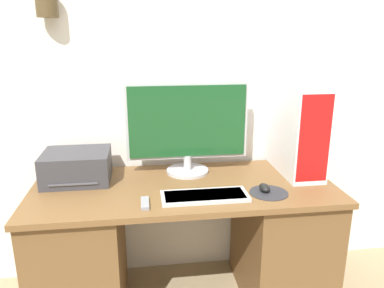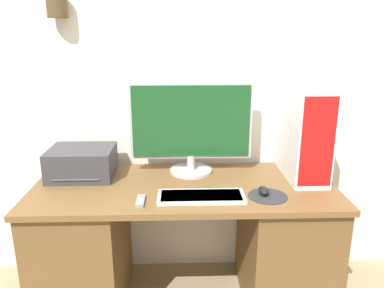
{
  "view_description": "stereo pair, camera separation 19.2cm",
  "coord_description": "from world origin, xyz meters",
  "px_view_note": "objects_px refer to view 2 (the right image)",
  "views": [
    {
      "loc": [
        -0.21,
        -1.49,
        1.5
      ],
      "look_at": [
        0.04,
        0.33,
        0.96
      ],
      "focal_mm": 35.0,
      "sensor_mm": 36.0,
      "label": 1
    },
    {
      "loc": [
        -0.02,
        -1.5,
        1.5
      ],
      "look_at": [
        0.04,
        0.33,
        0.96
      ],
      "focal_mm": 35.0,
      "sensor_mm": 36.0,
      "label": 2
    }
  ],
  "objects_px": {
    "mouse": "(264,191)",
    "remote_control": "(141,201)",
    "printer": "(82,163)",
    "monitor": "(191,125)",
    "keyboard": "(201,196)",
    "computer_tower": "(304,132)"
  },
  "relations": [
    {
      "from": "monitor",
      "to": "computer_tower",
      "type": "bearing_deg",
      "value": -7.29
    },
    {
      "from": "mouse",
      "to": "remote_control",
      "type": "xyz_separation_m",
      "value": [
        -0.6,
        -0.07,
        -0.01
      ]
    },
    {
      "from": "monitor",
      "to": "keyboard",
      "type": "xyz_separation_m",
      "value": [
        0.04,
        -0.37,
        -0.27
      ]
    },
    {
      "from": "monitor",
      "to": "mouse",
      "type": "bearing_deg",
      "value": -43.7
    },
    {
      "from": "monitor",
      "to": "remote_control",
      "type": "relative_size",
      "value": 5.56
    },
    {
      "from": "remote_control",
      "to": "monitor",
      "type": "bearing_deg",
      "value": 58.08
    },
    {
      "from": "computer_tower",
      "to": "remote_control",
      "type": "height_order",
      "value": "computer_tower"
    },
    {
      "from": "printer",
      "to": "remote_control",
      "type": "relative_size",
      "value": 2.85
    },
    {
      "from": "monitor",
      "to": "mouse",
      "type": "height_order",
      "value": "monitor"
    },
    {
      "from": "monitor",
      "to": "mouse",
      "type": "xyz_separation_m",
      "value": [
        0.35,
        -0.33,
        -0.25
      ]
    },
    {
      "from": "monitor",
      "to": "keyboard",
      "type": "distance_m",
      "value": 0.45
    },
    {
      "from": "keyboard",
      "to": "computer_tower",
      "type": "xyz_separation_m",
      "value": [
        0.58,
        0.29,
        0.24
      ]
    },
    {
      "from": "mouse",
      "to": "remote_control",
      "type": "height_order",
      "value": "mouse"
    },
    {
      "from": "keyboard",
      "to": "monitor",
      "type": "bearing_deg",
      "value": 96.13
    },
    {
      "from": "computer_tower",
      "to": "mouse",
      "type": "bearing_deg",
      "value": -136.03
    },
    {
      "from": "printer",
      "to": "remote_control",
      "type": "distance_m",
      "value": 0.51
    },
    {
      "from": "computer_tower",
      "to": "keyboard",
      "type": "bearing_deg",
      "value": -153.54
    },
    {
      "from": "printer",
      "to": "mouse",
      "type": "bearing_deg",
      "value": -16.49
    },
    {
      "from": "keyboard",
      "to": "printer",
      "type": "xyz_separation_m",
      "value": [
        -0.65,
        0.31,
        0.07
      ]
    },
    {
      "from": "computer_tower",
      "to": "printer",
      "type": "distance_m",
      "value": 1.24
    },
    {
      "from": "keyboard",
      "to": "mouse",
      "type": "relative_size",
      "value": 5.02
    },
    {
      "from": "keyboard",
      "to": "remote_control",
      "type": "xyz_separation_m",
      "value": [
        -0.29,
        -0.04,
        -0.0
      ]
    }
  ]
}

